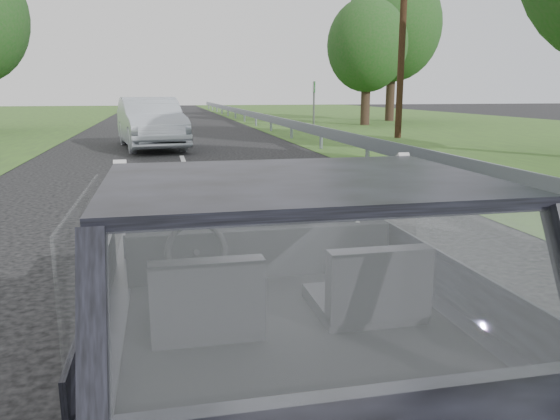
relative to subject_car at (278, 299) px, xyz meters
name	(u,v)px	position (x,y,z in m)	size (l,w,h in m)	color
subject_car	(278,299)	(0.00, 0.00, 0.00)	(1.80, 4.00, 1.45)	#1F202C
dashboard	(257,245)	(0.00, 0.62, 0.12)	(1.58, 0.45, 0.30)	black
driver_seat	(206,297)	(-0.40, -0.29, 0.16)	(0.50, 0.72, 0.42)	black
passenger_seat	(370,284)	(0.40, -0.29, 0.16)	(0.50, 0.72, 0.42)	black
steering_wheel	(197,251)	(-0.40, 0.33, 0.20)	(0.36, 0.36, 0.04)	black
cat	(282,211)	(0.15, 0.58, 0.35)	(0.51, 0.16, 0.23)	gray
guardrail	(363,142)	(4.30, 10.00, -0.15)	(0.05, 90.00, 0.32)	#9098A4
other_car	(151,123)	(-0.84, 15.48, 0.08)	(1.94, 4.91, 1.62)	#B4BDC9
highway_sign	(314,105)	(7.10, 24.34, 0.41)	(0.09, 0.91, 2.28)	#11691C
utility_pole	(402,34)	(8.58, 17.41, 3.21)	(0.26, 0.26, 7.86)	#3D2716
tree_2	(367,64)	(10.34, 25.58, 2.48)	(4.24, 4.24, 6.42)	#194E16
tree_3	(392,48)	(13.32, 29.17, 3.59)	(5.70, 5.70, 8.63)	#194E16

